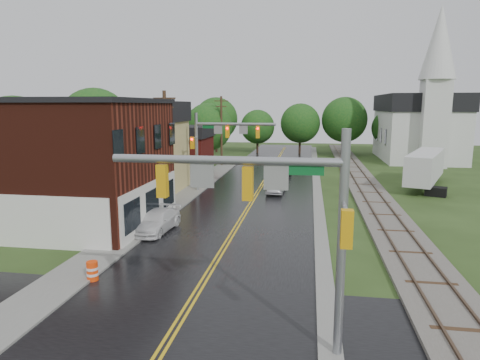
% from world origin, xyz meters
% --- Properties ---
extents(main_road, '(10.00, 90.00, 0.02)m').
position_xyz_m(main_road, '(0.00, 30.00, 0.00)').
color(main_road, black).
rests_on(main_road, ground).
extents(cross_road, '(60.00, 9.00, 0.02)m').
position_xyz_m(cross_road, '(0.00, 2.00, 0.00)').
color(cross_road, black).
rests_on(cross_road, ground).
extents(curb_right, '(0.80, 70.00, 0.12)m').
position_xyz_m(curb_right, '(5.40, 35.00, 0.00)').
color(curb_right, gray).
rests_on(curb_right, ground).
extents(sidewalk_left, '(2.40, 50.00, 0.12)m').
position_xyz_m(sidewalk_left, '(-6.20, 25.00, 0.00)').
color(sidewalk_left, gray).
rests_on(sidewalk_left, ground).
extents(brick_building, '(14.30, 10.30, 8.30)m').
position_xyz_m(brick_building, '(-12.48, 15.00, 4.15)').
color(brick_building, '#45180E').
rests_on(brick_building, ground).
extents(yellow_house, '(8.00, 7.00, 6.40)m').
position_xyz_m(yellow_house, '(-11.00, 26.00, 3.20)').
color(yellow_house, tan).
rests_on(yellow_house, ground).
extents(darkred_building, '(7.00, 6.00, 4.40)m').
position_xyz_m(darkred_building, '(-10.00, 35.00, 2.20)').
color(darkred_building, '#3F0F0C').
rests_on(darkred_building, ground).
extents(church, '(10.40, 18.40, 20.00)m').
position_xyz_m(church, '(20.00, 53.74, 5.83)').
color(church, silver).
rests_on(church, ground).
extents(railroad, '(3.20, 80.00, 0.30)m').
position_xyz_m(railroad, '(10.00, 35.00, 0.11)').
color(railroad, '#59544C').
rests_on(railroad, ground).
extents(traffic_signal_near, '(7.34, 0.30, 7.20)m').
position_xyz_m(traffic_signal_near, '(3.47, 2.00, 4.97)').
color(traffic_signal_near, gray).
rests_on(traffic_signal_near, ground).
extents(traffic_signal_far, '(7.34, 0.43, 7.20)m').
position_xyz_m(traffic_signal_far, '(-3.47, 27.00, 4.97)').
color(traffic_signal_far, gray).
rests_on(traffic_signal_far, ground).
extents(utility_pole_b, '(1.80, 0.28, 9.00)m').
position_xyz_m(utility_pole_b, '(-6.80, 22.00, 4.72)').
color(utility_pole_b, '#382616').
rests_on(utility_pole_b, ground).
extents(utility_pole_c, '(1.80, 0.28, 9.00)m').
position_xyz_m(utility_pole_c, '(-6.80, 44.00, 4.72)').
color(utility_pole_c, '#382616').
rests_on(utility_pole_c, ground).
extents(tree_left_a, '(6.80, 6.80, 8.67)m').
position_xyz_m(tree_left_a, '(-19.85, 21.90, 5.11)').
color(tree_left_a, black).
rests_on(tree_left_a, ground).
extents(tree_left_b, '(7.60, 7.60, 9.69)m').
position_xyz_m(tree_left_b, '(-17.85, 31.90, 5.72)').
color(tree_left_b, black).
rests_on(tree_left_b, ground).
extents(tree_left_c, '(6.00, 6.00, 7.65)m').
position_xyz_m(tree_left_c, '(-13.85, 39.90, 4.51)').
color(tree_left_c, black).
rests_on(tree_left_c, ground).
extents(tree_left_e, '(6.40, 6.40, 8.16)m').
position_xyz_m(tree_left_e, '(-8.85, 45.90, 4.81)').
color(tree_left_e, black).
rests_on(tree_left_e, ground).
extents(suv_dark, '(2.28, 4.68, 1.28)m').
position_xyz_m(suv_dark, '(1.47, 36.72, 0.64)').
color(suv_dark, black).
rests_on(suv_dark, ground).
extents(sedan_silver, '(1.62, 4.15, 1.35)m').
position_xyz_m(sedan_silver, '(1.70, 27.33, 0.67)').
color(sedan_silver, '#B1B2B6').
rests_on(sedan_silver, ground).
extents(pickup_white, '(2.23, 4.69, 1.32)m').
position_xyz_m(pickup_white, '(-4.80, 14.10, 0.66)').
color(pickup_white, white).
rests_on(pickup_white, ground).
extents(semi_trailer, '(5.97, 10.73, 3.45)m').
position_xyz_m(semi_trailer, '(15.63, 32.16, 2.08)').
color(semi_trailer, black).
rests_on(semi_trailer, ground).
extents(construction_barrel, '(0.65, 0.65, 0.91)m').
position_xyz_m(construction_barrel, '(-5.00, 6.28, 0.45)').
color(construction_barrel, '#F73F0B').
rests_on(construction_barrel, ground).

